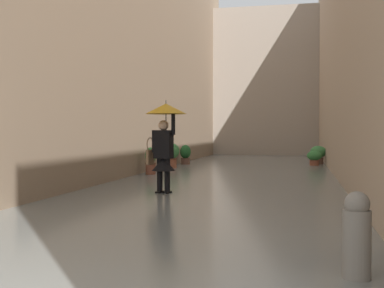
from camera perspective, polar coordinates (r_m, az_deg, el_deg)
name	(u,v)px	position (r m, az deg, el deg)	size (l,w,h in m)	color
ground_plane	(235,177)	(15.39, 4.83, -3.73)	(65.64, 65.64, 0.00)	gray
flood_water	(235,176)	(15.38, 4.83, -3.61)	(6.64, 32.26, 0.07)	slate
building_facade_left	(369,2)	(15.75, 19.28, 14.82)	(2.04, 30.26, 10.10)	tan
building_facade_right	(115,18)	(16.64, -8.69, 13.82)	(2.04, 30.26, 9.91)	gray
building_facade_far	(266,83)	(29.43, 8.33, 6.84)	(9.44, 1.80, 8.34)	#A89989
person_wading	(164,133)	(10.78, -3.12, 1.28)	(0.88, 0.88, 2.04)	black
potted_plant_far_right	(185,154)	(20.33, -0.74, -1.19)	(0.43, 0.43, 0.84)	brown
potted_plant_near_right	(151,161)	(15.59, -4.68, -1.95)	(0.34, 0.34, 0.89)	brown
potted_plant_mid_right	(171,154)	(18.20, -2.35, -1.15)	(0.60, 0.60, 0.96)	#9E563D
potted_plant_near_left	(314,157)	(20.19, 13.60, -1.49)	(0.57, 0.57, 0.63)	brown
potted_plant_mid_left	(318,154)	(21.16, 14.01, -1.10)	(0.65, 0.65, 0.80)	brown
mooring_bollard	(357,239)	(4.81, 18.05, -10.09)	(0.25, 0.25, 0.84)	gray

